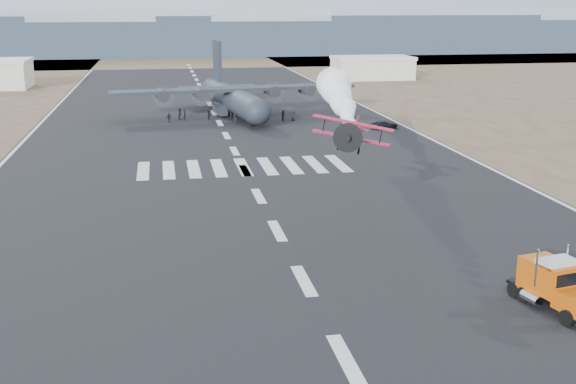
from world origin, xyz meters
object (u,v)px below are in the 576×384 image
object	(u,v)px
crew_b	(283,115)
crew_h	(180,114)
crew_a	(231,116)
transport_aircraft	(233,97)
support_vehicle	(384,125)
aerobatic_biplane	(353,132)
crew_d	(169,118)
crew_f	(209,115)
crew_g	(185,115)
crew_e	(293,116)
hangar_right	(372,67)
semi_truck	(555,284)
crew_c	(235,119)

from	to	relation	value
crew_b	crew_h	size ratio (longest dim) A/B	0.94
crew_a	crew_b	world-z (taller)	crew_b
crew_b	crew_h	world-z (taller)	crew_h
transport_aircraft	support_vehicle	bearing A→B (deg)	-48.35
aerobatic_biplane	crew_d	xyz separation A→B (m)	(-13.62, 66.90, -8.66)
crew_f	crew_g	size ratio (longest dim) A/B	0.91
crew_b	crew_f	size ratio (longest dim) A/B	1.08
crew_a	aerobatic_biplane	bearing A→B (deg)	-131.37
crew_b	crew_a	bearing A→B (deg)	69.42
aerobatic_biplane	crew_e	bearing A→B (deg)	94.91
hangar_right	crew_f	size ratio (longest dim) A/B	12.52
crew_a	crew_h	xyz separation A→B (m)	(-8.50, 3.07, 0.13)
crew_a	crew_b	distance (m)	8.90
semi_truck	aerobatic_biplane	xyz separation A→B (m)	(-9.81, 14.61, 7.78)
transport_aircraft	crew_c	bearing A→B (deg)	-102.30
support_vehicle	crew_h	distance (m)	35.31
crew_c	semi_truck	bearing A→B (deg)	-14.73
support_vehicle	crew_e	bearing A→B (deg)	35.67
crew_b	crew_c	xyz separation A→B (m)	(-8.52, -1.92, -0.09)
hangar_right	semi_truck	bearing A→B (deg)	-101.97
hangar_right	crew_e	xyz separation A→B (m)	(-33.44, -65.97, -2.14)
crew_f	semi_truck	bearing A→B (deg)	179.14
aerobatic_biplane	crew_f	distance (m)	70.07
transport_aircraft	crew_f	bearing A→B (deg)	-143.88
crew_e	crew_h	size ratio (longest dim) A/B	0.92
aerobatic_biplane	transport_aircraft	bearing A→B (deg)	102.93
crew_d	crew_h	world-z (taller)	crew_h
support_vehicle	crew_a	distance (m)	26.34
crew_a	semi_truck	bearing A→B (deg)	-125.04
crew_f	crew_h	bearing A→B (deg)	66.38
support_vehicle	crew_b	size ratio (longest dim) A/B	2.53
support_vehicle	crew_f	world-z (taller)	crew_f
transport_aircraft	crew_d	bearing A→B (deg)	-157.36
hangar_right	crew_f	xyz separation A→B (m)	(-47.47, -61.83, -2.19)
aerobatic_biplane	crew_b	distance (m)	66.59
semi_truck	crew_f	bearing A→B (deg)	88.79
transport_aircraft	support_vehicle	xyz separation A→B (m)	(22.29, -18.88, -2.62)
transport_aircraft	crew_b	xyz separation A→B (m)	(7.79, -7.93, -2.35)
crew_b	crew_h	distance (m)	17.85
crew_b	crew_f	world-z (taller)	crew_b
transport_aircraft	crew_a	world-z (taller)	transport_aircraft
crew_c	crew_f	xyz separation A→B (m)	(-3.92, 5.33, 0.03)
semi_truck	crew_d	size ratio (longest dim) A/B	4.80
aerobatic_biplane	hangar_right	bearing A→B (deg)	84.02
crew_f	aerobatic_biplane	bearing A→B (deg)	173.54
aerobatic_biplane	crew_c	world-z (taller)	aerobatic_biplane
support_vehicle	crew_a	bearing A→B (deg)	46.25
aerobatic_biplane	transport_aircraft	world-z (taller)	transport_aircraft
semi_truck	crew_b	xyz separation A→B (m)	(-4.15, 80.40, -0.81)
aerobatic_biplane	crew_f	world-z (taller)	aerobatic_biplane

